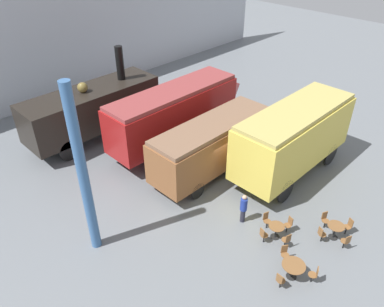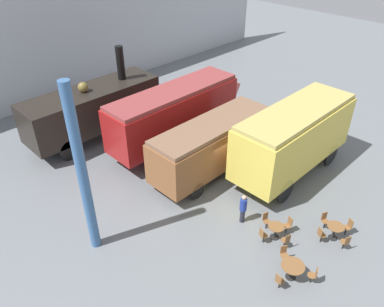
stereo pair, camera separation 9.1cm
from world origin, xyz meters
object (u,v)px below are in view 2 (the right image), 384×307
object	(u,v)px
passenger_coach_vintage	(294,136)
cafe_table_far	(293,268)
cafe_table_near	(276,229)
steam_locomotive	(93,107)
passenger_coach_wooden	(212,143)
cafe_table_mid	(335,229)
visitor_person	(243,208)
cafe_chair_0	(286,240)
streamlined_locomotive	(183,108)

from	to	relation	value
passenger_coach_vintage	cafe_table_far	world-z (taller)	passenger_coach_vintage
cafe_table_near	cafe_table_far	xyz separation A→B (m)	(-1.40, -1.78, 0.07)
steam_locomotive	passenger_coach_wooden	size ratio (longest dim) A/B	1.15
cafe_table_mid	visitor_person	xyz separation A→B (m)	(-2.14, 3.70, 0.31)
cafe_chair_0	passenger_coach_vintage	bearing A→B (deg)	-40.76
steam_locomotive	visitor_person	bearing A→B (deg)	-87.74
visitor_person	passenger_coach_wooden	bearing A→B (deg)	62.78
cafe_table_far	visitor_person	bearing A→B (deg)	71.92
passenger_coach_wooden	cafe_chair_0	bearing A→B (deg)	-107.34
streamlined_locomotive	cafe_table_near	bearing A→B (deg)	-107.97
cafe_table_near	steam_locomotive	bearing A→B (deg)	93.00
steam_locomotive	visitor_person	xyz separation A→B (m)	(0.47, -12.04, -1.24)
cafe_table_mid	visitor_person	size ratio (longest dim) A/B	0.48
steam_locomotive	cafe_table_far	bearing A→B (deg)	-92.50
streamlined_locomotive	cafe_chair_0	bearing A→B (deg)	-107.92
streamlined_locomotive	cafe_chair_0	world-z (taller)	streamlined_locomotive
passenger_coach_vintage	visitor_person	xyz separation A→B (m)	(-5.14, -0.72, -1.55)
steam_locomotive	streamlined_locomotive	size ratio (longest dim) A/B	0.81
steam_locomotive	cafe_table_near	bearing A→B (deg)	-87.00
visitor_person	cafe_table_near	bearing A→B (deg)	-81.98
passenger_coach_wooden	cafe_table_far	xyz separation A→B (m)	(-3.18, -7.48, -1.27)
cafe_table_far	cafe_chair_0	distance (m)	1.60
streamlined_locomotive	cafe_table_far	distance (m)	12.06
passenger_coach_wooden	cafe_table_far	world-z (taller)	passenger_coach_wooden
steam_locomotive	cafe_table_far	distance (m)	15.67
streamlined_locomotive	passenger_coach_vintage	size ratio (longest dim) A/B	1.37
passenger_coach_vintage	visitor_person	distance (m)	5.41
passenger_coach_wooden	cafe_table_far	size ratio (longest dim) A/B	7.91
streamlined_locomotive	visitor_person	distance (m)	8.35
passenger_coach_wooden	cafe_table_far	bearing A→B (deg)	-113.05
cafe_chair_0	streamlined_locomotive	bearing A→B (deg)	-0.60
streamlined_locomotive	steam_locomotive	bearing A→B (deg)	129.72
steam_locomotive	visitor_person	size ratio (longest dim) A/B	5.51
cafe_table_mid	cafe_chair_0	distance (m)	2.45
cafe_table_near	visitor_person	world-z (taller)	visitor_person
passenger_coach_vintage	cafe_table_near	world-z (taller)	passenger_coach_vintage
steam_locomotive	streamlined_locomotive	bearing A→B (deg)	-50.28
streamlined_locomotive	cafe_table_far	xyz separation A→B (m)	(-4.42, -11.08, -1.74)
passenger_coach_vintage	cafe_chair_0	distance (m)	6.32
cafe_chair_0	cafe_table_near	bearing A→B (deg)	0.00
passenger_coach_wooden	cafe_chair_0	world-z (taller)	passenger_coach_wooden
cafe_table_near	cafe_table_mid	distance (m)	2.71
cafe_table_near	cafe_table_far	world-z (taller)	cafe_table_far
streamlined_locomotive	visitor_person	xyz separation A→B (m)	(-3.26, -7.55, -1.46)
passenger_coach_wooden	steam_locomotive	bearing A→B (deg)	107.15
passenger_coach_wooden	cafe_table_mid	world-z (taller)	passenger_coach_wooden
passenger_coach_vintage	cafe_table_far	bearing A→B (deg)	-145.93
cafe_chair_0	steam_locomotive	bearing A→B (deg)	19.30
streamlined_locomotive	cafe_table_mid	distance (m)	11.44
steam_locomotive	passenger_coach_vintage	xyz separation A→B (m)	(5.61, -11.33, 0.31)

